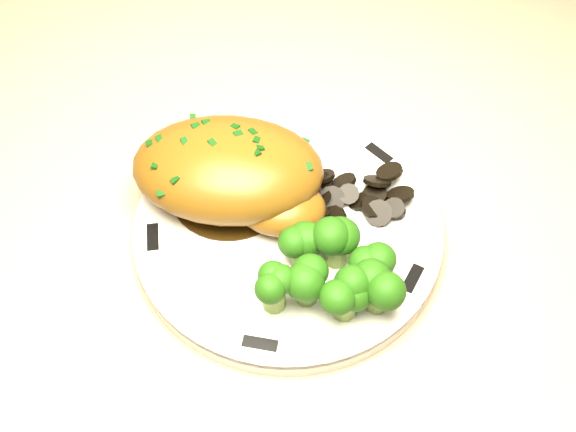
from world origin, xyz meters
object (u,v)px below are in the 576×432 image
(plate, at_px, (288,230))
(chicken_breast, at_px, (234,173))
(counter, at_px, (35,310))
(broccoli_florets, at_px, (330,273))

(plate, relative_size, chicken_breast, 1.42)
(counter, xyz_separation_m, plate, (0.41, -0.08, 0.48))
(counter, distance_m, plate, 0.64)
(counter, xyz_separation_m, broccoli_florets, (0.46, -0.13, 0.51))
(chicken_breast, bearing_deg, plate, -28.25)
(counter, bearing_deg, plate, -10.71)
(plate, xyz_separation_m, chicken_breast, (-0.05, 0.01, 0.04))
(counter, height_order, broccoli_florets, counter)
(counter, distance_m, chicken_breast, 0.64)
(chicken_breast, distance_m, broccoli_florets, 0.11)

